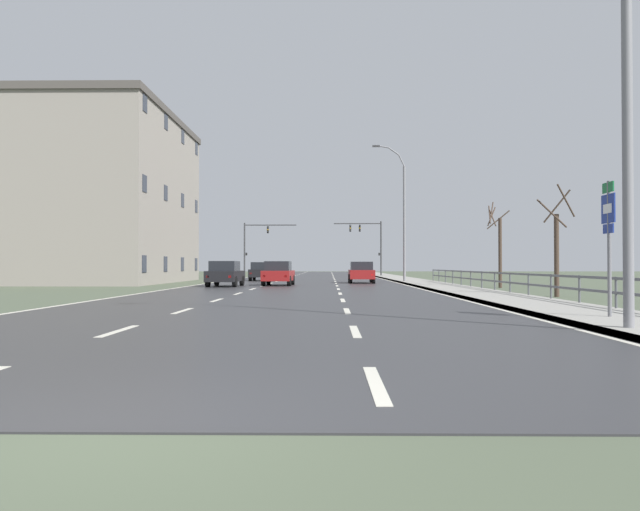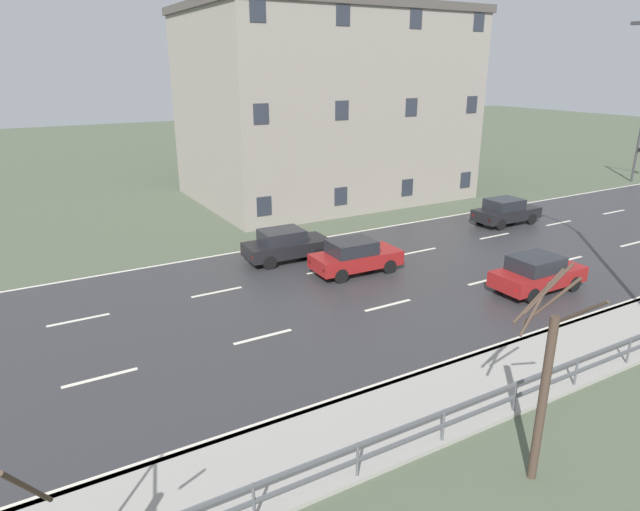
{
  "view_description": "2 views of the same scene",
  "coord_description": "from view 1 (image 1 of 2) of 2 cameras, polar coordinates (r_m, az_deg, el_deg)",
  "views": [
    {
      "loc": [
        1.82,
        -4.85,
        1.32
      ],
      "look_at": [
        0.94,
        56.77,
        2.28
      ],
      "focal_mm": 35.01,
      "sensor_mm": 36.0,
      "label": 1
    },
    {
      "loc": [
        18.39,
        22.05,
        8.97
      ],
      "look_at": [
        0.0,
        32.64,
        1.71
      ],
      "focal_mm": 31.11,
      "sensor_mm": 36.0,
      "label": 2
    }
  ],
  "objects": [
    {
      "name": "street_lamp_midground",
      "position": [
        48.14,
        7.53,
        3.69
      ],
      "size": [
        2.54,
        0.24,
        10.56
      ],
      "color": "slate",
      "rests_on": "ground"
    },
    {
      "name": "street_lamp_foreground",
      "position": [
        13.96,
        25.56,
        16.52
      ],
      "size": [
        2.75,
        0.24,
        11.24
      ],
      "color": "slate",
      "rests_on": "ground"
    },
    {
      "name": "ground_plane",
      "position": [
        52.9,
        -1.16,
        -2.38
      ],
      "size": [
        160.0,
        160.0,
        0.12
      ],
      "color": "#4C5642"
    },
    {
      "name": "highway_sign",
      "position": [
        16.12,
        24.89,
        2.01
      ],
      "size": [
        0.09,
        0.68,
        3.3
      ],
      "color": "slate",
      "rests_on": "ground"
    },
    {
      "name": "brick_building",
      "position": [
        50.92,
        -20.23,
        4.88
      ],
      "size": [
        13.12,
        18.27,
        12.77
      ],
      "color": "gray",
      "rests_on": "ground"
    },
    {
      "name": "car_near_right",
      "position": [
        52.79,
        -5.35,
        -1.45
      ],
      "size": [
        1.87,
        4.12,
        1.57
      ],
      "rotation": [
        0.0,
        0.0,
        -0.01
      ],
      "color": "black",
      "rests_on": "ground"
    },
    {
      "name": "sidewalk_right",
      "position": [
        65.2,
        6.63,
        -1.99
      ],
      "size": [
        3.0,
        120.0,
        0.12
      ],
      "color": "gray",
      "rests_on": "ground"
    },
    {
      "name": "bare_tree_near",
      "position": [
        27.69,
        20.83,
        0.63
      ],
      "size": [
        1.57,
        1.66,
        4.63
      ],
      "color": "#423328",
      "rests_on": "ground"
    },
    {
      "name": "car_mid_centre",
      "position": [
        45.62,
        3.79,
        -1.54
      ],
      "size": [
        1.85,
        4.1,
        1.57
      ],
      "rotation": [
        0.0,
        0.0,
        -0.0
      ],
      "color": "maroon",
      "rests_on": "ground"
    },
    {
      "name": "bare_tree_mid",
      "position": [
        37.72,
        16.02,
        0.85
      ],
      "size": [
        1.5,
        1.36,
        5.08
      ],
      "color": "#423328",
      "rests_on": "ground"
    },
    {
      "name": "traffic_signal_right",
      "position": [
        72.75,
        4.54,
        1.56
      ],
      "size": [
        5.59,
        0.36,
        6.42
      ],
      "color": "#38383A",
      "rests_on": "ground"
    },
    {
      "name": "traffic_signal_left",
      "position": [
        72.2,
        -6.0,
        1.36
      ],
      "size": [
        6.07,
        0.36,
        6.2
      ],
      "color": "#38383A",
      "rests_on": "ground"
    },
    {
      "name": "car_distant",
      "position": [
        38.71,
        -8.66,
        -1.64
      ],
      "size": [
        1.93,
        4.15,
        1.57
      ],
      "rotation": [
        0.0,
        0.0,
        -0.03
      ],
      "color": "black",
      "rests_on": "ground"
    },
    {
      "name": "road_asphalt_strip",
      "position": [
        64.88,
        -0.79,
        -2.05
      ],
      "size": [
        14.0,
        120.0,
        0.03
      ],
      "color": "#303033",
      "rests_on": "ground"
    },
    {
      "name": "car_near_left",
      "position": [
        40.29,
        -3.82,
        -1.62
      ],
      "size": [
        1.94,
        4.15,
        1.57
      ],
      "rotation": [
        0.0,
        0.0,
        -0.03
      ],
      "color": "maroon",
      "rests_on": "ground"
    },
    {
      "name": "guardrail",
      "position": [
        30.08,
        16.31,
        -2.03
      ],
      "size": [
        0.07,
        38.23,
        1.0
      ],
      "color": "#515459",
      "rests_on": "ground"
    }
  ]
}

